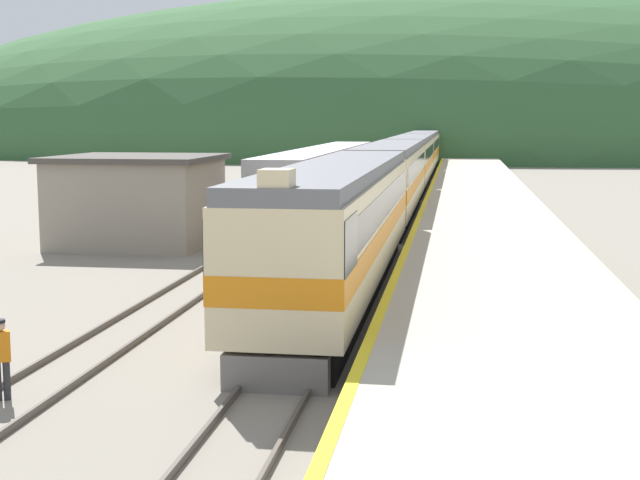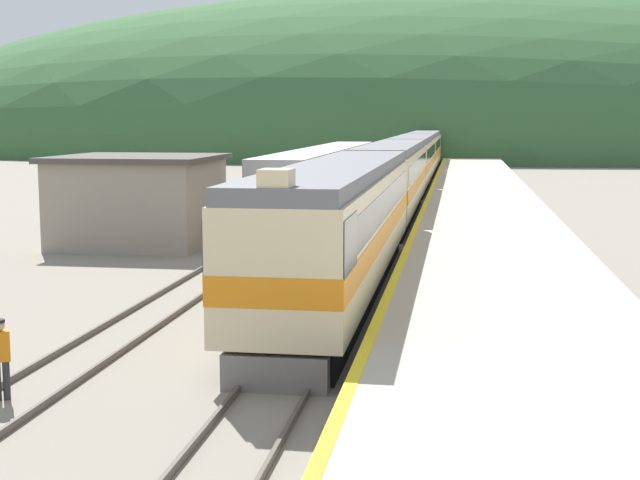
{
  "view_description": "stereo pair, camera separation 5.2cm",
  "coord_description": "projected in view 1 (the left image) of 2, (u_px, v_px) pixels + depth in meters",
  "views": [
    {
      "loc": [
        3.59,
        0.98,
        5.54
      ],
      "look_at": [
        0.15,
        23.23,
        2.46
      ],
      "focal_mm": 50.0,
      "sensor_mm": 36.0,
      "label": 1
    },
    {
      "loc": [
        3.64,
        0.99,
        5.54
      ],
      "look_at": [
        0.15,
        23.23,
        2.46
      ],
      "focal_mm": 50.0,
      "sensor_mm": 36.0,
      "label": 2
    }
  ],
  "objects": [
    {
      "name": "track_main",
      "position": [
        410.0,
        189.0,
        68.87
      ],
      "size": [
        1.52,
        180.0,
        0.16
      ],
      "color": "#4C443D",
      "rests_on": "ground"
    },
    {
      "name": "track_siding",
      "position": [
        347.0,
        189.0,
        69.61
      ],
      "size": [
        1.52,
        180.0,
        0.16
      ],
      "color": "#4C443D",
      "rests_on": "ground"
    },
    {
      "name": "platform",
      "position": [
        482.0,
        212.0,
        48.48
      ],
      "size": [
        6.45,
        140.0,
        1.01
      ],
      "color": "#B2A893",
      "rests_on": "ground"
    },
    {
      "name": "distant_hills",
      "position": [
        436.0,
        152.0,
        147.15
      ],
      "size": [
        202.44,
        91.1,
        51.65
      ],
      "color": "#335B33",
      "rests_on": "ground"
    },
    {
      "name": "station_shed",
      "position": [
        138.0,
        200.0,
        39.17
      ],
      "size": [
        6.79,
        6.7,
        3.93
      ],
      "color": "gray",
      "rests_on": "ground"
    },
    {
      "name": "express_train_lead_car",
      "position": [
        340.0,
        224.0,
        27.62
      ],
      "size": [
        2.88,
        20.78,
        4.54
      ],
      "color": "black",
      "rests_on": "ground"
    },
    {
      "name": "carriage_second",
      "position": [
        391.0,
        178.0,
        48.92
      ],
      "size": [
        2.87,
        20.49,
        4.18
      ],
      "color": "black",
      "rests_on": "ground"
    },
    {
      "name": "carriage_third",
      "position": [
        412.0,
        160.0,
        69.85
      ],
      "size": [
        2.87,
        20.49,
        4.18
      ],
      "color": "black",
      "rests_on": "ground"
    },
    {
      "name": "carriage_fourth",
      "position": [
        422.0,
        151.0,
        90.78
      ],
      "size": [
        2.87,
        20.49,
        4.18
      ],
      "color": "black",
      "rests_on": "ground"
    },
    {
      "name": "carriage_fifth",
      "position": [
        429.0,
        145.0,
        111.71
      ],
      "size": [
        2.87,
        20.49,
        4.18
      ],
      "color": "black",
      "rests_on": "ground"
    },
    {
      "name": "siding_train",
      "position": [
        324.0,
        176.0,
        57.18
      ],
      "size": [
        2.9,
        32.5,
        3.64
      ],
      "color": "black",
      "rests_on": "ground"
    },
    {
      "name": "track_worker",
      "position": [
        1.0,
        355.0,
        17.52
      ],
      "size": [
        0.42,
        0.37,
        1.63
      ],
      "color": "#2D2D33",
      "rests_on": "ground"
    }
  ]
}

